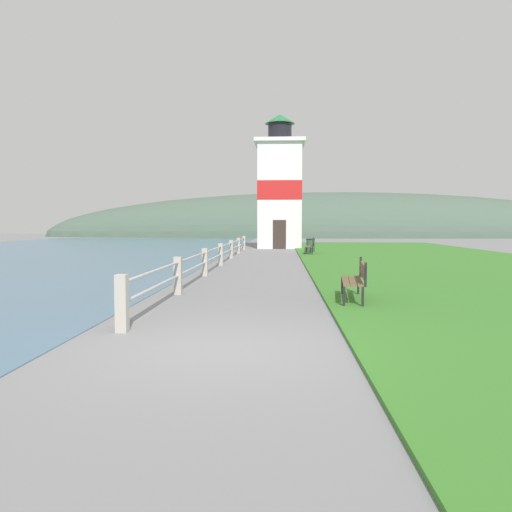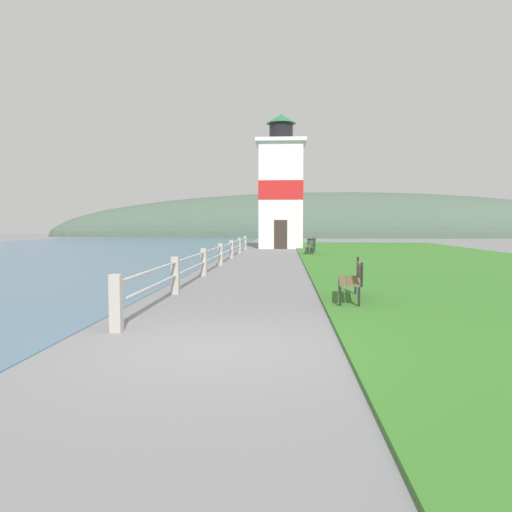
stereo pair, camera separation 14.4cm
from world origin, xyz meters
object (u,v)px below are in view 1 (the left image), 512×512
Objects in this scene: park_bench_near at (356,278)px; trash_bin at (311,246)px; park_bench_midway at (311,245)px; lighthouse at (280,189)px.

trash_bin is (0.12, 18.97, -0.12)m from park_bench_near.
lighthouse is (-1.78, 7.88, 3.67)m from park_bench_midway.
park_bench_near is 25.38m from lighthouse.
park_bench_near is 17.17m from park_bench_midway.
park_bench_midway is at bearing -84.24° from park_bench_near.
trash_bin is at bearing -72.84° from lighthouse.
park_bench_midway is at bearing -77.26° from lighthouse.
park_bench_near is 2.22× the size of trash_bin.
park_bench_near is at bearing 94.78° from park_bench_midway.
lighthouse reaches higher than park_bench_near.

